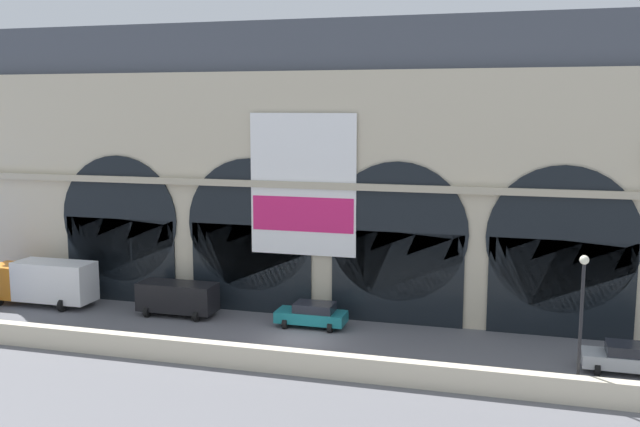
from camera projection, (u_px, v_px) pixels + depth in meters
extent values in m
plane|color=slate|center=(299.00, 340.00, 42.69)|extent=(200.00, 200.00, 0.00)
cube|color=beige|center=(269.00, 359.00, 37.69)|extent=(90.00, 0.70, 1.26)
cube|color=beige|center=(331.00, 193.00, 48.41)|extent=(51.22, 4.53, 15.95)
cube|color=#424751|center=(333.00, 47.00, 47.27)|extent=(51.22, 3.93, 3.27)
cube|color=black|center=(121.00, 260.00, 50.96)|extent=(8.42, 0.20, 5.92)
cylinder|color=black|center=(119.00, 219.00, 50.52)|extent=(8.87, 0.20, 8.87)
cube|color=black|center=(251.00, 268.00, 48.29)|extent=(8.42, 0.20, 5.92)
cylinder|color=black|center=(250.00, 225.00, 47.85)|extent=(8.87, 0.20, 8.87)
cube|color=black|center=(397.00, 278.00, 45.62)|extent=(8.42, 0.20, 5.92)
cylinder|color=black|center=(397.00, 232.00, 45.18)|extent=(8.87, 0.20, 8.87)
cube|color=black|center=(560.00, 289.00, 42.95)|extent=(8.42, 0.20, 5.92)
cylinder|color=black|center=(562.00, 240.00, 42.51)|extent=(8.87, 0.20, 8.87)
cube|color=white|center=(303.00, 185.00, 46.32)|extent=(7.08, 0.12, 9.17)
cube|color=#DB1E66|center=(302.00, 214.00, 46.53)|extent=(6.79, 0.04, 2.25)
cube|color=#B6AB91|center=(321.00, 186.00, 46.01)|extent=(51.22, 0.50, 0.44)
cube|color=orange|center=(9.00, 280.00, 50.79)|extent=(2.00, 2.30, 2.30)
cube|color=white|center=(55.00, 281.00, 49.75)|extent=(5.50, 2.30, 2.70)
cylinder|color=black|center=(19.00, 292.00, 51.97)|extent=(0.28, 0.84, 0.84)
cylinder|color=black|center=(62.00, 305.00, 48.62)|extent=(0.28, 0.84, 0.84)
cylinder|color=black|center=(80.00, 298.00, 50.59)|extent=(0.28, 0.84, 0.84)
cube|color=black|center=(178.00, 297.00, 47.58)|extent=(5.20, 2.00, 1.86)
cylinder|color=black|center=(147.00, 312.00, 47.35)|extent=(0.28, 0.68, 0.68)
cylinder|color=black|center=(161.00, 305.00, 49.06)|extent=(0.28, 0.68, 0.68)
cylinder|color=black|center=(196.00, 316.00, 46.39)|extent=(0.28, 0.68, 0.68)
cylinder|color=black|center=(208.00, 309.00, 48.10)|extent=(0.28, 0.68, 0.68)
cube|color=#19727A|center=(311.00, 317.00, 45.22)|extent=(4.40, 1.80, 0.70)
cube|color=black|center=(314.00, 307.00, 45.06)|extent=(2.46, 1.62, 0.55)
cylinder|color=black|center=(285.00, 324.00, 44.89)|extent=(0.28, 0.60, 0.60)
cylinder|color=black|center=(293.00, 317.00, 46.43)|extent=(0.28, 0.60, 0.60)
cylinder|color=black|center=(330.00, 328.00, 44.10)|extent=(0.28, 0.60, 0.60)
cylinder|color=black|center=(337.00, 320.00, 45.64)|extent=(0.28, 0.60, 0.60)
cube|color=#ADB2B7|center=(626.00, 361.00, 37.42)|extent=(4.40, 1.80, 0.70)
cube|color=black|center=(631.00, 349.00, 37.27)|extent=(2.46, 1.62, 0.55)
cylinder|color=black|center=(597.00, 370.00, 37.09)|extent=(0.28, 0.60, 0.60)
cylinder|color=black|center=(594.00, 359.00, 38.63)|extent=(0.28, 0.60, 0.60)
cylinder|color=black|center=(580.00, 331.00, 33.91)|extent=(0.16, 0.16, 6.50)
sphere|color=#F2EDCC|center=(584.00, 260.00, 33.40)|extent=(0.44, 0.44, 0.44)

